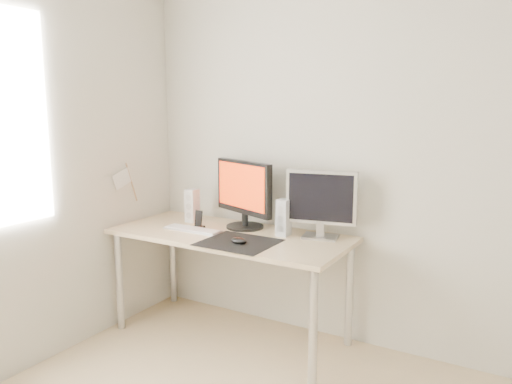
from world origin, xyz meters
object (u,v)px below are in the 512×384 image
at_px(keyboard, 193,229).
at_px(second_monitor, 321,201).
at_px(mouse, 239,241).
at_px(phone_dock, 199,223).
at_px(desk, 230,244).
at_px(speaker_left, 192,206).
at_px(speaker_right, 283,218).
at_px(main_monitor, 244,192).

bearing_deg(keyboard, second_monitor, 17.87).
bearing_deg(keyboard, mouse, -15.56).
bearing_deg(phone_dock, second_monitor, 12.93).
distance_m(desk, speaker_left, 0.48).
bearing_deg(second_monitor, phone_dock, -167.07).
xyz_separation_m(speaker_left, speaker_right, (0.75, -0.01, 0.00)).
bearing_deg(keyboard, speaker_left, 127.62).
distance_m(speaker_right, phone_dock, 0.61).
height_order(desk, speaker_left, speaker_left).
xyz_separation_m(desk, speaker_right, (0.34, 0.12, 0.20)).
height_order(desk, phone_dock, phone_dock).
xyz_separation_m(keyboard, phone_dock, (-0.00, 0.08, 0.03)).
relative_size(speaker_right, keyboard, 0.57).
height_order(mouse, phone_dock, phone_dock).
bearing_deg(main_monitor, mouse, -62.72).
relative_size(desk, second_monitor, 3.56).
bearing_deg(phone_dock, mouse, -23.82).
distance_m(second_monitor, keyboard, 0.89).
xyz_separation_m(mouse, speaker_right, (0.14, 0.32, 0.10)).
distance_m(main_monitor, keyboard, 0.43).
bearing_deg(keyboard, desk, 15.43).
bearing_deg(mouse, keyboard, 164.44).
bearing_deg(second_monitor, mouse, -133.66).
bearing_deg(mouse, second_monitor, 46.34).
distance_m(second_monitor, speaker_right, 0.27).
height_order(main_monitor, speaker_left, main_monitor).
xyz_separation_m(second_monitor, speaker_left, (-0.98, -0.06, -0.12)).
distance_m(second_monitor, phone_dock, 0.87).
bearing_deg(desk, speaker_right, 20.39).
xyz_separation_m(mouse, main_monitor, (-0.19, 0.36, 0.23)).
bearing_deg(phone_dock, speaker_left, 139.69).
bearing_deg(speaker_left, mouse, -28.57).
bearing_deg(mouse, speaker_left, 151.43).
bearing_deg(main_monitor, phone_dock, -148.81).
relative_size(keyboard, phone_dock, 3.37).
height_order(speaker_left, keyboard, speaker_left).
distance_m(main_monitor, speaker_left, 0.44).
bearing_deg(keyboard, main_monitor, 42.08).
relative_size(mouse, phone_dock, 0.86).
xyz_separation_m(second_monitor, phone_dock, (-0.83, -0.19, -0.20)).
bearing_deg(desk, speaker_left, 161.83).
bearing_deg(phone_dock, speaker_right, 11.39).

